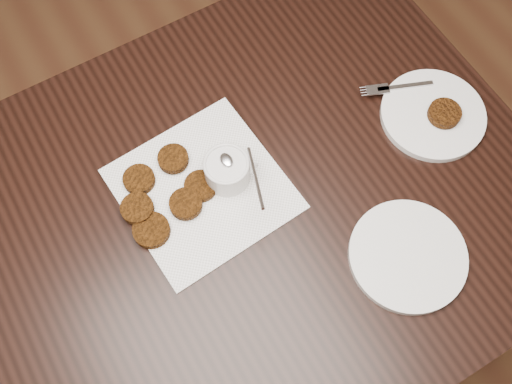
% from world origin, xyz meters
% --- Properties ---
extents(floor, '(4.00, 4.00, 0.00)m').
position_xyz_m(floor, '(0.00, 0.00, 0.00)').
color(floor, '#54331C').
rests_on(floor, ground).
extents(table, '(1.46, 0.94, 0.75)m').
position_xyz_m(table, '(-0.03, 0.13, 0.38)').
color(table, black).
rests_on(table, floor).
extents(napkin, '(0.32, 0.32, 0.00)m').
position_xyz_m(napkin, '(0.06, 0.21, 0.75)').
color(napkin, white).
rests_on(napkin, table).
extents(sauce_ramekin, '(0.14, 0.14, 0.12)m').
position_xyz_m(sauce_ramekin, '(0.12, 0.20, 0.82)').
color(sauce_ramekin, silver).
rests_on(sauce_ramekin, napkin).
extents(patty_cluster, '(0.28, 0.28, 0.02)m').
position_xyz_m(patty_cluster, '(-0.01, 0.23, 0.77)').
color(patty_cluster, '#61300C').
rests_on(patty_cluster, napkin).
extents(plate_with_patty, '(0.28, 0.28, 0.03)m').
position_xyz_m(plate_with_patty, '(0.55, 0.11, 0.77)').
color(plate_with_patty, white).
rests_on(plate_with_patty, table).
extents(plate_empty, '(0.29, 0.29, 0.02)m').
position_xyz_m(plate_empty, '(0.33, -0.11, 0.76)').
color(plate_empty, silver).
rests_on(plate_empty, table).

